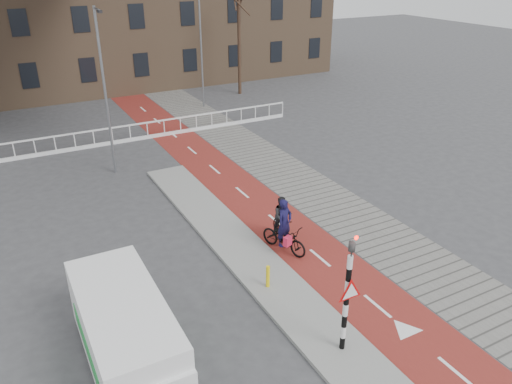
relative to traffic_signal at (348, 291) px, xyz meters
name	(u,v)px	position (x,y,z in m)	size (l,w,h in m)	color
ground	(317,303)	(0.60, 2.02, -1.99)	(120.00, 120.00, 0.00)	#38383A
bike_lane	(223,177)	(2.10, 12.02, -1.98)	(2.50, 60.00, 0.01)	maroon
sidewalk	(274,166)	(4.90, 12.02, -1.98)	(3.00, 60.00, 0.01)	slate
curb_island	(238,246)	(-0.10, 6.02, -1.93)	(1.80, 16.00, 0.12)	gray
traffic_signal	(348,291)	(0.00, 0.00, 0.00)	(0.80, 0.80, 3.68)	black
bollard	(268,276)	(-0.39, 3.32, -1.50)	(0.12, 0.12, 0.74)	yellow
cyclist_near	(284,234)	(1.24, 5.04, -1.31)	(1.27, 2.04, 2.00)	black
cyclist_far	(282,223)	(1.55, 5.70, -1.26)	(0.80, 1.64, 1.75)	black
van	(125,332)	(-5.10, 2.23, -0.92)	(1.94, 4.74, 2.03)	white
railing	(56,148)	(-4.40, 19.02, -1.68)	(28.00, 0.10, 0.99)	silver
tree_right	(239,38)	(9.87, 25.72, 2.11)	(0.25, 0.25, 8.19)	black
streetlight_near	(105,95)	(-2.28, 14.98, 1.82)	(0.12, 0.12, 7.63)	slate
streetlight_right	(201,48)	(6.05, 23.75, 1.99)	(0.12, 0.12, 7.95)	slate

